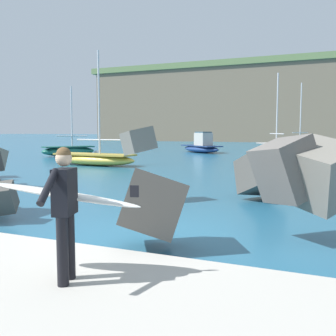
{
  "coord_description": "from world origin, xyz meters",
  "views": [
    {
      "loc": [
        3.54,
        -7.36,
        2.22
      ],
      "look_at": [
        0.19,
        0.5,
        1.4
      ],
      "focal_mm": 41.62,
      "sensor_mm": 36.0,
      "label": 1
    }
  ],
  "objects_px": {
    "surfer_with_board": "(65,203)",
    "boat_far_right": "(69,150)",
    "boat_far_centre": "(274,148)",
    "boat_near_centre": "(201,146)",
    "mooring_buoy_outer": "(97,153)",
    "boat_near_left": "(94,158)",
    "boat_far_left": "(302,145)"
  },
  "relations": [
    {
      "from": "boat_far_left",
      "to": "boat_far_centre",
      "type": "relative_size",
      "value": 0.98
    },
    {
      "from": "boat_far_left",
      "to": "boat_far_centre",
      "type": "xyz_separation_m",
      "value": [
        -1.88,
        -7.38,
        -0.04
      ]
    },
    {
      "from": "boat_far_centre",
      "to": "boat_near_left",
      "type": "bearing_deg",
      "value": -118.31
    },
    {
      "from": "boat_near_centre",
      "to": "mooring_buoy_outer",
      "type": "xyz_separation_m",
      "value": [
        -7.33,
        -7.88,
        -0.41
      ]
    },
    {
      "from": "boat_near_centre",
      "to": "boat_far_centre",
      "type": "bearing_deg",
      "value": 0.94
    },
    {
      "from": "boat_near_centre",
      "to": "boat_far_right",
      "type": "xyz_separation_m",
      "value": [
        -8.97,
        -9.76,
        -0.14
      ]
    },
    {
      "from": "surfer_with_board",
      "to": "boat_far_right",
      "type": "bearing_deg",
      "value": 127.38
    },
    {
      "from": "boat_near_left",
      "to": "boat_near_centre",
      "type": "distance_m",
      "value": 16.63
    },
    {
      "from": "boat_near_centre",
      "to": "boat_far_right",
      "type": "distance_m",
      "value": 13.26
    },
    {
      "from": "boat_far_centre",
      "to": "mooring_buoy_outer",
      "type": "xyz_separation_m",
      "value": [
        -14.52,
        -8.0,
        -0.36
      ]
    },
    {
      "from": "surfer_with_board",
      "to": "boat_near_centre",
      "type": "relative_size",
      "value": 0.37
    },
    {
      "from": "surfer_with_board",
      "to": "boat_far_right",
      "type": "height_order",
      "value": "boat_far_right"
    },
    {
      "from": "boat_near_centre",
      "to": "boat_far_left",
      "type": "bearing_deg",
      "value": 39.58
    },
    {
      "from": "surfer_with_board",
      "to": "mooring_buoy_outer",
      "type": "relative_size",
      "value": 4.79
    },
    {
      "from": "boat_near_centre",
      "to": "surfer_with_board",
      "type": "bearing_deg",
      "value": -74.75
    },
    {
      "from": "boat_far_right",
      "to": "mooring_buoy_outer",
      "type": "height_order",
      "value": "boat_far_right"
    },
    {
      "from": "boat_near_left",
      "to": "boat_far_left",
      "type": "distance_m",
      "value": 26.36
    },
    {
      "from": "surfer_with_board",
      "to": "boat_near_centre",
      "type": "height_order",
      "value": "boat_near_centre"
    },
    {
      "from": "boat_far_centre",
      "to": "boat_near_centre",
      "type": "bearing_deg",
      "value": -179.06
    },
    {
      "from": "boat_far_left",
      "to": "boat_far_right",
      "type": "distance_m",
      "value": 24.96
    },
    {
      "from": "boat_far_right",
      "to": "mooring_buoy_outer",
      "type": "relative_size",
      "value": 13.7
    },
    {
      "from": "mooring_buoy_outer",
      "to": "boat_far_centre",
      "type": "bearing_deg",
      "value": 28.85
    },
    {
      "from": "mooring_buoy_outer",
      "to": "boat_far_right",
      "type": "bearing_deg",
      "value": -131.2
    },
    {
      "from": "boat_far_left",
      "to": "boat_far_centre",
      "type": "distance_m",
      "value": 7.61
    },
    {
      "from": "mooring_buoy_outer",
      "to": "boat_far_left",
      "type": "bearing_deg",
      "value": 43.16
    },
    {
      "from": "boat_near_centre",
      "to": "boat_far_left",
      "type": "xyz_separation_m",
      "value": [
        9.06,
        7.49,
        -0.01
      ]
    },
    {
      "from": "surfer_with_board",
      "to": "boat_far_centre",
      "type": "relative_size",
      "value": 0.28
    },
    {
      "from": "surfer_with_board",
      "to": "boat_far_left",
      "type": "xyz_separation_m",
      "value": [
        -0.05,
        40.92,
        -0.66
      ]
    },
    {
      "from": "boat_near_centre",
      "to": "boat_far_right",
      "type": "bearing_deg",
      "value": -132.61
    },
    {
      "from": "boat_far_left",
      "to": "mooring_buoy_outer",
      "type": "distance_m",
      "value": 22.48
    },
    {
      "from": "boat_far_left",
      "to": "boat_near_left",
      "type": "bearing_deg",
      "value": -114.3
    },
    {
      "from": "boat_far_right",
      "to": "mooring_buoy_outer",
      "type": "xyz_separation_m",
      "value": [
        1.64,
        1.88,
        -0.28
      ]
    }
  ]
}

